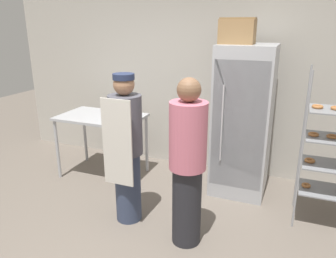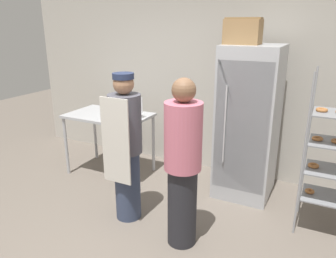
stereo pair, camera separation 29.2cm
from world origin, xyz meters
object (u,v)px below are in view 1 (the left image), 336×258
baking_rack (330,150)px  cardboard_storage_box (237,31)px  person_baker (126,148)px  blender_pitcher (119,105)px  person_customer (188,164)px  donut_box (124,116)px  refrigerator (243,121)px

baking_rack → cardboard_storage_box: bearing=160.3°
baking_rack → person_baker: baking_rack is taller
blender_pitcher → person_customer: 1.90m
baking_rack → donut_box: size_ratio=5.91×
person_baker → cardboard_storage_box: bearing=52.1°
person_baker → baking_rack: bearing=20.4°
baking_rack → blender_pitcher: size_ratio=5.61×
refrigerator → baking_rack: (0.99, -0.43, -0.09)m
blender_pitcher → cardboard_storage_box: cardboard_storage_box is taller
baking_rack → person_customer: (-1.28, -0.89, 0.00)m
refrigerator → person_baker: refrigerator is taller
refrigerator → person_baker: bearing=-131.1°
baking_rack → blender_pitcher: bearing=173.0°
blender_pitcher → cardboard_storage_box: (1.60, 0.07, 1.01)m
donut_box → blender_pitcher: bearing=132.1°
blender_pitcher → baking_rack: bearing=-7.0°
blender_pitcher → person_baker: person_baker is taller
person_baker → refrigerator: bearing=48.9°
cardboard_storage_box → person_customer: bearing=-97.1°
person_customer → blender_pitcher: bearing=139.6°
cardboard_storage_box → person_customer: cardboard_storage_box is taller
blender_pitcher → person_customer: person_customer is taller
refrigerator → person_customer: (-0.30, -1.33, -0.09)m
cardboard_storage_box → person_customer: size_ratio=0.25×
refrigerator → cardboard_storage_box: size_ratio=4.58×
blender_pitcher → person_baker: bearing=-57.1°
refrigerator → person_customer: bearing=-102.6°
blender_pitcher → refrigerator: bearing=3.4°
refrigerator → blender_pitcher: bearing=-176.6°
refrigerator → baking_rack: refrigerator is taller
cardboard_storage_box → person_customer: 1.76m
baking_rack → person_customer: size_ratio=1.02×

